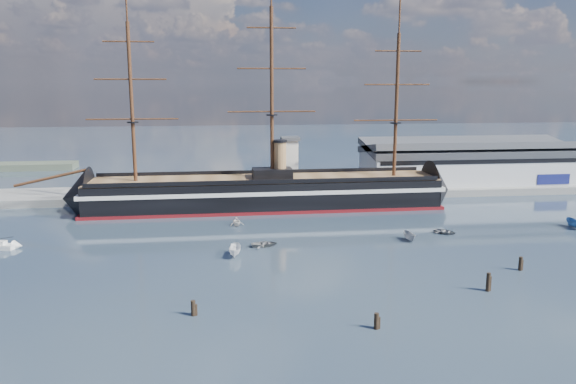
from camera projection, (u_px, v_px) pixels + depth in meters
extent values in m
plane|color=#1D2D45|center=(295.00, 227.00, 125.43)|extent=(600.00, 600.00, 0.00)
cube|color=slate|center=(313.00, 194.00, 161.68)|extent=(180.00, 18.00, 2.00)
cube|color=#B7BABC|center=(467.00, 165.00, 169.94)|extent=(62.00, 20.00, 10.00)
cube|color=#3F4247|center=(468.00, 147.00, 168.86)|extent=(63.00, 21.00, 2.00)
cube|color=silver|center=(290.00, 165.00, 156.19)|extent=(4.00, 4.00, 14.00)
cube|color=#3F4247|center=(290.00, 139.00, 154.74)|extent=(5.00, 5.00, 1.00)
cube|color=black|center=(265.00, 193.00, 143.51)|extent=(88.12, 16.68, 7.00)
cube|color=silver|center=(264.00, 188.00, 143.28)|extent=(90.12, 16.94, 1.00)
cube|color=maroon|center=(265.00, 207.00, 144.21)|extent=(90.12, 16.90, 0.90)
cone|color=black|center=(76.00, 198.00, 138.03)|extent=(14.12, 15.79, 15.68)
cone|color=black|center=(439.00, 190.00, 149.10)|extent=(11.12, 15.77, 15.68)
cube|color=brown|center=(264.00, 179.00, 142.81)|extent=(88.11, 15.40, 0.40)
cube|color=black|center=(272.00, 173.00, 142.78)|extent=(10.05, 6.08, 2.50)
cylinder|color=#9F7548|center=(280.00, 160.00, 142.34)|extent=(3.20, 3.20, 9.00)
cylinder|color=#381E0F|center=(51.00, 178.00, 136.35)|extent=(17.76, 0.84, 4.43)
cylinder|color=#381E0F|center=(132.00, 103.00, 135.29)|extent=(0.90, 0.90, 38.00)
cylinder|color=#381E0F|center=(272.00, 94.00, 138.95)|extent=(0.90, 0.90, 42.00)
cylinder|color=#381E0F|center=(396.00, 106.00, 143.34)|extent=(0.90, 0.90, 36.00)
imported|color=white|center=(235.00, 256.00, 104.35)|extent=(6.65, 3.09, 2.57)
imported|color=gray|center=(265.00, 246.00, 110.57)|extent=(1.66, 3.36, 1.51)
imported|color=gray|center=(409.00, 241.00, 114.55)|extent=(5.55, 2.37, 2.17)
imported|color=white|center=(237.00, 226.00, 126.59)|extent=(6.31, 4.01, 2.14)
imported|color=slate|center=(445.00, 234.00, 119.80)|extent=(2.90, 2.93, 1.37)
imported|color=#2C5182|center=(575.00, 228.00, 124.32)|extent=(6.46, 2.43, 2.58)
cylinder|color=black|center=(193.00, 316.00, 77.86)|extent=(0.64, 0.64, 2.91)
cylinder|color=black|center=(376.00, 329.00, 73.69)|extent=(0.64, 0.64, 2.89)
cylinder|color=black|center=(488.00, 291.00, 86.97)|extent=(0.64, 0.64, 3.67)
cylinder|color=black|center=(520.00, 270.00, 96.60)|extent=(0.64, 0.64, 3.11)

